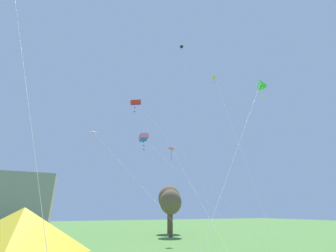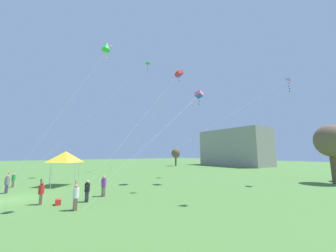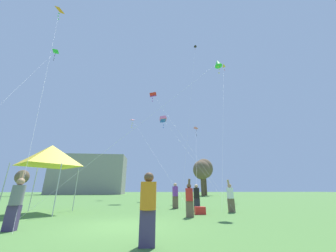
# 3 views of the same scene
# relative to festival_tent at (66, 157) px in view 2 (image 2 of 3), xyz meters

# --- Properties ---
(ground_plane) EXTENTS (220.00, 220.00, 0.00)m
(ground_plane) POSITION_rel_festival_tent_xyz_m (5.30, -4.47, -3.40)
(ground_plane) COLOR #4C7A38
(distant_building) EXTENTS (21.17, 9.75, 11.43)m
(distant_building) POSITION_rel_festival_tent_xyz_m (-12.10, 49.27, 2.32)
(distant_building) COLOR gray
(distant_building) RESTS_ON ground
(tree_far_centre) EXTENTS (3.74, 3.74, 7.56)m
(tree_far_centre) POSITION_rel_festival_tent_xyz_m (17.84, 28.77, 1.97)
(tree_far_centre) COLOR brown
(tree_far_centre) RESTS_ON ground
(tree_far_left) EXTENTS (2.71, 2.71, 5.46)m
(tree_far_left) POSITION_rel_festival_tent_xyz_m (-21.42, 32.66, 0.48)
(tree_far_left) COLOR brown
(tree_far_left) RESTS_ON ground
(festival_tent) EXTENTS (3.04, 3.04, 4.07)m
(festival_tent) POSITION_rel_festival_tent_xyz_m (0.00, 0.00, 0.00)
(festival_tent) COLOR #B7B7BC
(festival_tent) RESTS_ON ground
(cooler_box) EXTENTS (0.60, 0.35, 0.40)m
(cooler_box) POSITION_rel_festival_tent_xyz_m (9.27, -1.22, -3.20)
(cooler_box) COLOR red
(cooler_box) RESTS_ON ground
(person_grey_shirt) EXTENTS (0.41, 0.41, 1.99)m
(person_grey_shirt) POSITION_rel_festival_tent_xyz_m (1.68, -5.03, -2.43)
(person_grey_shirt) COLOR #473860
(person_grey_shirt) RESTS_ON ground
(person_black_shirt) EXTENTS (0.40, 0.40, 1.68)m
(person_black_shirt) POSITION_rel_festival_tent_xyz_m (9.59, 0.72, -2.49)
(person_black_shirt) COLOR #282833
(person_black_shirt) RESTS_ON ground
(person_green_shirt) EXTENTS (0.37, 0.37, 1.79)m
(person_green_shirt) POSITION_rel_festival_tent_xyz_m (-2.15, -4.88, -2.53)
(person_green_shirt) COLOR brown
(person_green_shirt) RESTS_ON ground
(person_white_shirt) EXTENTS (0.40, 0.40, 1.95)m
(person_white_shirt) POSITION_rel_festival_tent_xyz_m (11.51, -0.38, -2.45)
(person_white_shirt) COLOR brown
(person_white_shirt) RESTS_ON ground
(person_purple_shirt) EXTENTS (0.43, 0.43, 1.82)m
(person_purple_shirt) POSITION_rel_festival_tent_xyz_m (8.34, 2.36, -2.42)
(person_purple_shirt) COLOR brown
(person_purple_shirt) RESTS_ON ground
(person_red_shirt) EXTENTS (0.39, 0.39, 1.88)m
(person_red_shirt) POSITION_rel_festival_tent_xyz_m (8.46, -2.32, -2.49)
(person_red_shirt) COLOR brown
(person_red_shirt) RESTS_ON ground
(kite_pink_delta_0) EXTENTS (6.59, 23.25, 13.80)m
(kite_pink_delta_0) POSITION_rel_festival_tent_xyz_m (15.63, 23.30, 9.81)
(kite_pink_delta_0) COLOR silver
(kite_pink_delta_0) RESTS_ON ground
(kite_pink_delta_2) EXTENTS (6.46, 18.61, 13.26)m
(kite_pink_delta_2) POSITION_rel_festival_tent_xyz_m (3.07, 18.61, 9.49)
(kite_pink_delta_2) COLOR silver
(kite_pink_delta_2) RESTS_ON ground
(kite_green_delta_3) EXTENTS (9.21, 22.49, 25.39)m
(kite_green_delta_3) POSITION_rel_festival_tent_xyz_m (-11.25, 16.76, 21.36)
(kite_green_delta_3) COLOR silver
(kite_green_delta_3) RESTS_ON ground
(kite_orange_delta_4) EXTENTS (8.36, 12.53, 23.50)m
(kite_orange_delta_4) POSITION_rel_festival_tent_xyz_m (-5.63, 6.39, 19.49)
(kite_orange_delta_4) COLOR silver
(kite_orange_delta_4) RESTS_ON ground
(kite_red_box_5) EXTENTS (5.56, 13.98, 15.35)m
(kite_red_box_5) POSITION_rel_festival_tent_xyz_m (6.53, 12.51, 11.41)
(kite_red_box_5) COLOR silver
(kite_red_box_5) RESTS_ON ground
(kite_green_diamond_6) EXTENTS (11.09, 6.44, 12.52)m
(kite_green_diamond_6) POSITION_rel_festival_tent_xyz_m (12.13, 0.96, 8.68)
(kite_green_diamond_6) COLOR silver
(kite_green_diamond_6) RESTS_ON ground
(kite_pink_box_8) EXTENTS (4.10, 14.99, 12.30)m
(kite_pink_box_8) POSITION_rel_festival_tent_xyz_m (8.21, 14.57, 8.35)
(kite_pink_box_8) COLOR silver
(kite_pink_box_8) RESTS_ON ground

